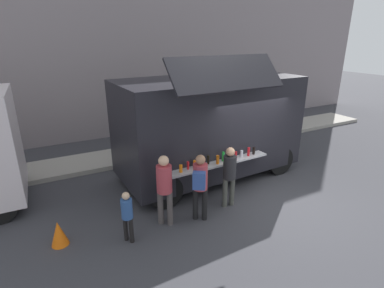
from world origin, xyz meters
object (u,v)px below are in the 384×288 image
Objects in this scene: customer_mid_with_backpack at (200,182)px; customer_rear_waiting at (164,184)px; trash_bin at (258,125)px; customer_front_ordering at (229,172)px; food_truck_main at (210,125)px; traffic_cone_orange at (59,233)px; child_near_queue at (127,213)px.

customer_rear_waiting is (-0.79, 0.24, 0.01)m from customer_mid_with_backpack.
trash_bin is 0.62× the size of customer_mid_with_backpack.
customer_front_ordering is at bearing -42.13° from customer_mid_with_backpack.
traffic_cone_orange is (-4.53, -1.45, -1.38)m from food_truck_main.
customer_mid_with_backpack is (-1.47, -2.03, -0.64)m from food_truck_main.
customer_rear_waiting reaches higher than customer_front_ordering.
customer_front_ordering is 1.00m from customer_mid_with_backpack.
customer_rear_waiting is (-1.76, 0.02, 0.07)m from customer_front_ordering.
customer_front_ordering is at bearing -107.87° from food_truck_main.
child_near_queue is at bearing -148.39° from trash_bin.
customer_rear_waiting is at bearing -8.74° from traffic_cone_orange.
trash_bin is (8.37, 3.77, 0.24)m from traffic_cone_orange.
customer_mid_with_backpack is (-0.97, -0.22, 0.06)m from customer_front_ordering.
child_near_queue is (1.33, -0.57, 0.43)m from traffic_cone_orange.
child_near_queue is at bearing 98.44° from customer_front_ordering.
food_truck_main is 3.90m from child_near_queue.
customer_rear_waiting is at bearing -146.00° from trash_bin.
customer_front_ordering is at bearing -28.17° from child_near_queue.
food_truck_main reaches higher than trash_bin.
traffic_cone_orange is 2.42m from customer_rear_waiting.
trash_bin is 6.89m from customer_mid_with_backpack.
food_truck_main is at bearing -148.89° from trash_bin.
trash_bin is 0.60× the size of customer_rear_waiting.
customer_rear_waiting is 1.46× the size of child_near_queue.
customer_rear_waiting is (-6.10, -4.12, 0.51)m from trash_bin.
customer_front_ordering is 0.97× the size of customer_mid_with_backpack.
customer_rear_waiting is (-2.26, -1.80, -0.63)m from food_truck_main.
traffic_cone_orange is 0.33× the size of customer_mid_with_backpack.
trash_bin is at bearing -16.12° from customer_rear_waiting.
customer_front_ordering reaches higher than traffic_cone_orange.
trash_bin is at bearing -15.72° from customer_mid_with_backpack.
food_truck_main reaches higher than traffic_cone_orange.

